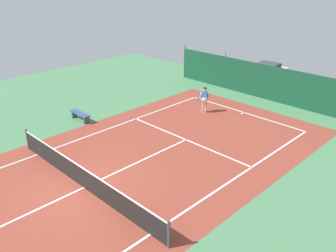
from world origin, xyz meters
TOP-DOWN VIEW (x-y plane):
  - ground_plane at (0.00, 0.00)m, footprint 36.00×36.00m
  - court_surface at (0.00, 0.00)m, footprint 11.02×26.60m
  - tennis_net at (0.00, 0.00)m, footprint 10.12×0.10m
  - back_fence at (-0.00, 15.63)m, footprint 16.30×0.98m
  - tennis_player at (-1.84, 10.14)m, footprint 0.57×0.83m
  - tennis_ball_near_player at (0.31, 10.47)m, footprint 0.07×0.07m
  - parked_car at (-2.17, 18.01)m, footprint 2.08×4.23m
  - courtside_bench at (-6.31, 3.90)m, footprint 1.60×0.40m

SIDE VIEW (x-z plane):
  - ground_plane at x=0.00m, z-range 0.00..0.00m
  - court_surface at x=0.00m, z-range 0.00..0.01m
  - tennis_ball_near_player at x=0.31m, z-range 0.00..0.07m
  - courtside_bench at x=-6.31m, z-range 0.13..0.62m
  - tennis_net at x=0.00m, z-range -0.04..1.06m
  - back_fence at x=0.00m, z-range -0.68..2.02m
  - parked_car at x=-2.17m, z-range 0.00..1.68m
  - tennis_player at x=-1.84m, z-range 0.14..1.78m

